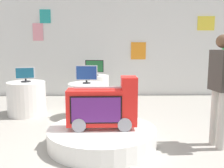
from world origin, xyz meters
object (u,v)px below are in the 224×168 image
(main_display_pedestal, at_px, (102,137))
(display_pedestal_right_rear, at_px, (95,89))
(novelty_firetruck_tv, at_px, (103,108))
(shopper_browsing_rear, at_px, (220,82))
(display_pedestal_center_rear, at_px, (87,100))
(tv_on_left_rear, at_px, (25,74))
(tv_on_center_rear, at_px, (86,74))
(tv_on_right_rear, at_px, (94,67))
(display_pedestal_left_rear, at_px, (27,98))

(main_display_pedestal, xyz_separation_m, display_pedestal_right_rear, (-0.27, 3.08, 0.24))
(novelty_firetruck_tv, bearing_deg, shopper_browsing_rear, -3.05)
(shopper_browsing_rear, bearing_deg, display_pedestal_center_rear, 141.62)
(tv_on_left_rear, bearing_deg, tv_on_center_rear, -10.07)
(main_display_pedestal, xyz_separation_m, novelty_firetruck_tv, (0.02, -0.01, 0.48))
(display_pedestal_center_rear, relative_size, tv_on_right_rear, 1.64)
(tv_on_left_rear, bearing_deg, novelty_firetruck_tv, -46.29)
(tv_on_center_rear, bearing_deg, main_display_pedestal, -77.13)
(display_pedestal_left_rear, relative_size, tv_on_right_rear, 1.72)
(main_display_pedestal, distance_m, shopper_browsing_rear, 2.02)
(display_pedestal_center_rear, height_order, display_pedestal_right_rear, same)
(main_display_pedestal, bearing_deg, tv_on_right_rear, 95.02)
(tv_on_center_rear, relative_size, tv_on_right_rear, 0.96)
(display_pedestal_left_rear, xyz_separation_m, tv_on_left_rear, (-0.00, -0.00, 0.55))
(novelty_firetruck_tv, distance_m, tv_on_center_rear, 1.71)
(display_pedestal_left_rear, relative_size, tv_on_left_rear, 2.09)
(novelty_firetruck_tv, relative_size, tv_on_right_rear, 2.19)
(novelty_firetruck_tv, bearing_deg, tv_on_center_rear, 103.56)
(tv_on_center_rear, bearing_deg, display_pedestal_left_rear, 169.78)
(novelty_firetruck_tv, xyz_separation_m, tv_on_center_rear, (-0.39, 1.63, 0.36))
(display_pedestal_center_rear, bearing_deg, tv_on_center_rear, -87.11)
(tv_on_center_rear, relative_size, shopper_browsing_rear, 0.27)
(display_pedestal_center_rear, height_order, tv_on_center_rear, tv_on_center_rear)
(display_pedestal_right_rear, relative_size, shopper_browsing_rear, 0.45)
(main_display_pedestal, relative_size, shopper_browsing_rear, 0.99)
(tv_on_left_rear, distance_m, tv_on_right_rear, 1.93)
(main_display_pedestal, distance_m, tv_on_center_rear, 1.86)
(novelty_firetruck_tv, distance_m, display_pedestal_right_rear, 3.11)
(display_pedestal_center_rear, bearing_deg, tv_on_right_rear, 85.99)
(novelty_firetruck_tv, relative_size, display_pedestal_left_rear, 1.27)
(main_display_pedestal, bearing_deg, tv_on_left_rear, 133.46)
(tv_on_right_rear, bearing_deg, tv_on_left_rear, -141.39)
(tv_on_center_rear, bearing_deg, display_pedestal_center_rear, 92.89)
(novelty_firetruck_tv, height_order, display_pedestal_center_rear, novelty_firetruck_tv)
(tv_on_left_rear, xyz_separation_m, tv_on_right_rear, (1.50, 1.20, 0.06))
(tv_on_left_rear, distance_m, shopper_browsing_rear, 4.10)
(display_pedestal_left_rear, relative_size, display_pedestal_right_rear, 1.10)
(tv_on_right_rear, bearing_deg, main_display_pedestal, -84.98)
(novelty_firetruck_tv, distance_m, display_pedestal_left_rear, 2.61)
(novelty_firetruck_tv, distance_m, display_pedestal_center_rear, 1.70)
(tv_on_left_rear, distance_m, display_pedestal_right_rear, 2.00)
(display_pedestal_left_rear, height_order, tv_on_center_rear, tv_on_center_rear)
(tv_on_center_rear, height_order, display_pedestal_right_rear, tv_on_center_rear)
(display_pedestal_right_rear, xyz_separation_m, tv_on_right_rear, (0.00, -0.00, 0.61))
(tv_on_center_rear, bearing_deg, tv_on_left_rear, 169.93)
(novelty_firetruck_tv, height_order, tv_on_right_rear, tv_on_right_rear)
(novelty_firetruck_tv, height_order, tv_on_center_rear, tv_on_center_rear)
(display_pedestal_right_rear, distance_m, shopper_browsing_rear, 3.86)
(tv_on_right_rear, bearing_deg, shopper_browsing_rear, -56.74)
(tv_on_center_rear, bearing_deg, novelty_firetruck_tv, -76.44)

